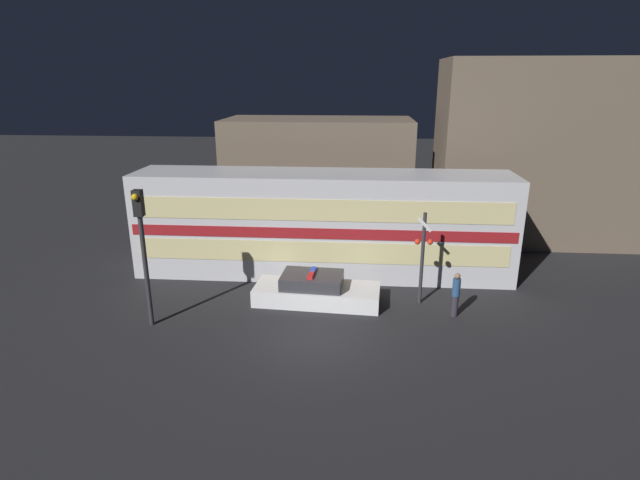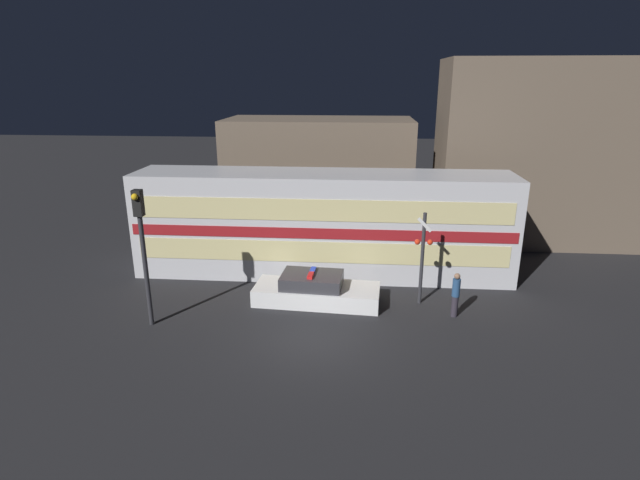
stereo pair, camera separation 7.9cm
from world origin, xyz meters
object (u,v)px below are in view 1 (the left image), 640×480
train (323,224)px  traffic_light_corner (142,241)px  crossing_signal_near (423,255)px  pedestrian (456,294)px  police_car (316,291)px

train → traffic_light_corner: 8.14m
crossing_signal_near → traffic_light_corner: size_ratio=0.74×
pedestrian → traffic_light_corner: 11.36m
crossing_signal_near → traffic_light_corner: bearing=-165.3°
police_car → pedestrian: bearing=-4.9°
police_car → pedestrian: 5.35m
crossing_signal_near → police_car: bearing=-177.1°
police_car → traffic_light_corner: bearing=-153.6°
train → crossing_signal_near: bearing=-37.0°
police_car → crossing_signal_near: crossing_signal_near is taller
police_car → pedestrian: pedestrian is taller
police_car → traffic_light_corner: 6.78m
train → police_car: bearing=-90.5°
train → crossing_signal_near: train is taller
train → traffic_light_corner: size_ratio=3.33×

